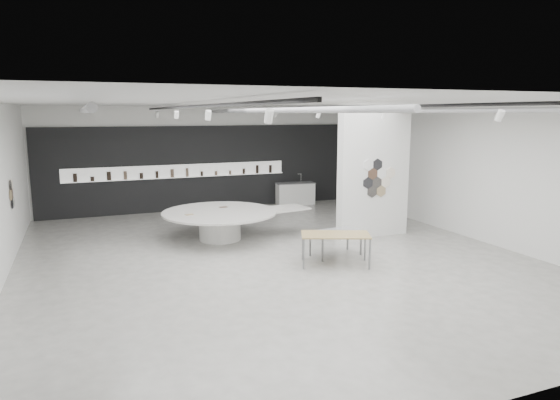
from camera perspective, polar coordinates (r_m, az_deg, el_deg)
name	(u,v)px	position (r m, az deg, el deg)	size (l,w,h in m)	color
room	(270,175)	(12.12, -1.20, 2.86)	(12.02, 14.02, 3.82)	#A4A29B
back_wall_display	(204,168)	(18.79, -8.71, 3.63)	(11.80, 0.27, 3.10)	black
partition_column	(374,175)	(14.66, 10.64, 2.84)	(2.20, 0.38, 3.60)	white
display_island	(222,221)	(14.25, -6.61, -2.40)	(4.49, 3.71, 0.83)	white
sample_table_wood	(335,236)	(11.85, 6.36, -4.15)	(1.78, 1.36, 0.75)	#9B8250
sample_table_stone	(336,233)	(12.65, 6.40, -3.75)	(1.32, 0.78, 0.64)	gray
kitchen_counter	(295,193)	(19.68, 1.76, 0.76)	(1.56, 0.73, 1.19)	white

